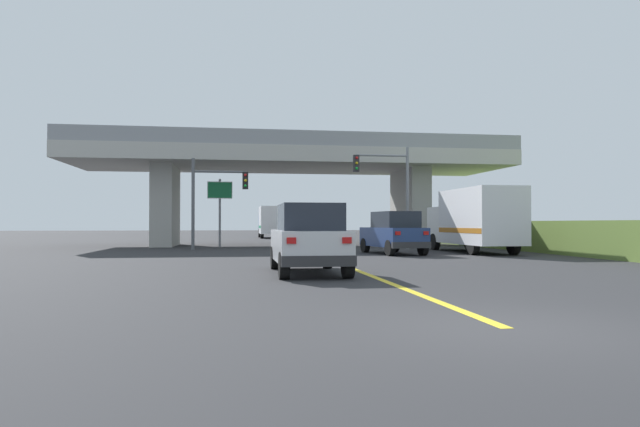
{
  "coord_description": "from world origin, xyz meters",
  "views": [
    {
      "loc": [
        -3.75,
        -7.4,
        1.47
      ],
      "look_at": [
        -0.48,
        14.33,
        1.85
      ],
      "focal_mm": 31.73,
      "sensor_mm": 36.0,
      "label": 1
    }
  ],
  "objects_px": {
    "box_truck": "(475,220)",
    "traffic_signal_nearside": "(390,183)",
    "traffic_signal_farside": "(213,192)",
    "suv_lead": "(309,239)",
    "highway_sign": "(220,197)",
    "semi_truck_distant": "(271,222)",
    "suv_crossing": "(393,233)"
  },
  "relations": [
    {
      "from": "suv_lead",
      "to": "semi_truck_distant",
      "type": "relative_size",
      "value": 0.65
    },
    {
      "from": "box_truck",
      "to": "traffic_signal_nearside",
      "type": "height_order",
      "value": "traffic_signal_nearside"
    },
    {
      "from": "box_truck",
      "to": "traffic_signal_farside",
      "type": "xyz_separation_m",
      "value": [
        -13.06,
        5.02,
        1.53
      ]
    },
    {
      "from": "highway_sign",
      "to": "semi_truck_distant",
      "type": "relative_size",
      "value": 0.6
    },
    {
      "from": "traffic_signal_nearside",
      "to": "traffic_signal_farside",
      "type": "bearing_deg",
      "value": 177.63
    },
    {
      "from": "suv_lead",
      "to": "semi_truck_distant",
      "type": "bearing_deg",
      "value": 87.96
    },
    {
      "from": "box_truck",
      "to": "traffic_signal_nearside",
      "type": "bearing_deg",
      "value": 123.82
    },
    {
      "from": "traffic_signal_farside",
      "to": "highway_sign",
      "type": "height_order",
      "value": "traffic_signal_farside"
    },
    {
      "from": "suv_lead",
      "to": "highway_sign",
      "type": "relative_size",
      "value": 1.08
    },
    {
      "from": "suv_crossing",
      "to": "traffic_signal_nearside",
      "type": "height_order",
      "value": "traffic_signal_nearside"
    },
    {
      "from": "highway_sign",
      "to": "traffic_signal_farside",
      "type": "bearing_deg",
      "value": -94.35
    },
    {
      "from": "traffic_signal_farside",
      "to": "traffic_signal_nearside",
      "type": "bearing_deg",
      "value": -2.37
    },
    {
      "from": "suv_crossing",
      "to": "suv_lead",
      "type": "bearing_deg",
      "value": -125.78
    },
    {
      "from": "traffic_signal_nearside",
      "to": "traffic_signal_farside",
      "type": "distance_m",
      "value": 9.99
    },
    {
      "from": "traffic_signal_nearside",
      "to": "suv_lead",
      "type": "bearing_deg",
      "value": -113.85
    },
    {
      "from": "traffic_signal_nearside",
      "to": "highway_sign",
      "type": "relative_size",
      "value": 1.39
    },
    {
      "from": "suv_crossing",
      "to": "box_truck",
      "type": "distance_m",
      "value": 4.46
    },
    {
      "from": "suv_lead",
      "to": "suv_crossing",
      "type": "distance_m",
      "value": 11.14
    },
    {
      "from": "suv_lead",
      "to": "traffic_signal_farside",
      "type": "distance_m",
      "value": 15.92
    },
    {
      "from": "traffic_signal_nearside",
      "to": "semi_truck_distant",
      "type": "xyz_separation_m",
      "value": [
        -5.21,
        24.8,
        -2.17
      ]
    },
    {
      "from": "suv_lead",
      "to": "box_truck",
      "type": "relative_size",
      "value": 0.62
    },
    {
      "from": "suv_crossing",
      "to": "traffic_signal_nearside",
      "type": "bearing_deg",
      "value": 69.2
    },
    {
      "from": "suv_crossing",
      "to": "semi_truck_distant",
      "type": "relative_size",
      "value": 0.66
    },
    {
      "from": "box_truck",
      "to": "traffic_signal_farside",
      "type": "height_order",
      "value": "traffic_signal_farside"
    },
    {
      "from": "suv_crossing",
      "to": "traffic_signal_nearside",
      "type": "distance_m",
      "value": 6.07
    },
    {
      "from": "suv_crossing",
      "to": "highway_sign",
      "type": "xyz_separation_m",
      "value": [
        -8.41,
        9.27,
        2.06
      ]
    },
    {
      "from": "suv_lead",
      "to": "highway_sign",
      "type": "distance_m",
      "value": 19.39
    },
    {
      "from": "suv_crossing",
      "to": "highway_sign",
      "type": "distance_m",
      "value": 12.68
    },
    {
      "from": "traffic_signal_farside",
      "to": "semi_truck_distant",
      "type": "xyz_separation_m",
      "value": [
        4.76,
        24.39,
        -1.56
      ]
    },
    {
      "from": "suv_lead",
      "to": "suv_crossing",
      "type": "bearing_deg",
      "value": 61.28
    },
    {
      "from": "traffic_signal_farside",
      "to": "highway_sign",
      "type": "xyz_separation_m",
      "value": [
        0.28,
        3.62,
        -0.12
      ]
    },
    {
      "from": "suv_crossing",
      "to": "traffic_signal_farside",
      "type": "relative_size",
      "value": 0.91
    }
  ]
}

